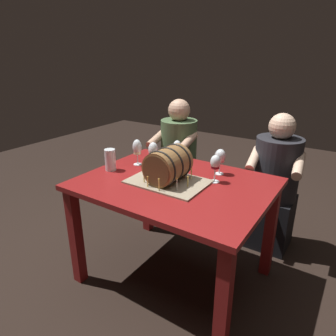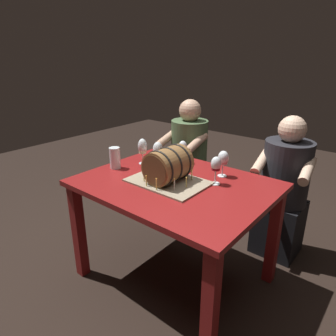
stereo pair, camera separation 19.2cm
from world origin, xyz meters
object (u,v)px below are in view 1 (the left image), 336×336
(wine_glass_empty, at_px, (177,148))
(beer_pint, at_px, (110,161))
(barrel_cake, at_px, (168,167))
(person_seated_left, at_px, (178,165))
(dining_table, at_px, (175,198))
(wine_glass_rose, at_px, (220,157))
(wine_glass_red, at_px, (215,163))
(wine_glass_white, at_px, (137,148))
(person_seated_right, at_px, (274,188))
(wine_glass_amber, at_px, (153,151))

(wine_glass_empty, distance_m, beer_pint, 0.51)
(barrel_cake, height_order, beer_pint, barrel_cake)
(barrel_cake, height_order, person_seated_left, person_seated_left)
(dining_table, bearing_deg, wine_glass_rose, 56.91)
(wine_glass_red, bearing_deg, wine_glass_white, -178.25)
(dining_table, distance_m, beer_pint, 0.53)
(wine_glass_rose, bearing_deg, wine_glass_white, -164.56)
(wine_glass_white, height_order, wine_glass_empty, wine_glass_white)
(wine_glass_empty, relative_size, beer_pint, 1.12)
(person_seated_left, height_order, person_seated_right, person_seated_left)
(wine_glass_amber, relative_size, person_seated_left, 0.16)
(dining_table, relative_size, barrel_cake, 2.46)
(person_seated_left, bearing_deg, wine_glass_amber, -75.18)
(person_seated_right, bearing_deg, wine_glass_empty, -144.71)
(barrel_cake, bearing_deg, wine_glass_amber, 143.25)
(dining_table, height_order, wine_glass_amber, wine_glass_amber)
(wine_glass_red, height_order, person_seated_left, person_seated_left)
(wine_glass_white, height_order, wine_glass_rose, wine_glass_white)
(barrel_cake, height_order, wine_glass_rose, barrel_cake)
(wine_glass_amber, height_order, beer_pint, wine_glass_amber)
(person_seated_right, bearing_deg, wine_glass_white, -142.53)
(wine_glass_amber, xyz_separation_m, person_seated_left, (-0.16, 0.62, -0.34))
(barrel_cake, bearing_deg, beer_pint, -175.02)
(wine_glass_red, relative_size, wine_glass_amber, 0.99)
(wine_glass_amber, bearing_deg, wine_glass_red, -1.79)
(barrel_cake, relative_size, wine_glass_white, 2.53)
(wine_glass_empty, relative_size, person_seated_left, 0.15)
(wine_glass_amber, xyz_separation_m, wine_glass_white, (-0.12, -0.03, 0.01))
(wine_glass_red, bearing_deg, person_seated_left, 136.19)
(wine_glass_white, bearing_deg, dining_table, -16.34)
(wine_glass_amber, xyz_separation_m, wine_glass_empty, (0.10, 0.17, -0.00))
(wine_glass_empty, xyz_separation_m, beer_pint, (-0.31, -0.40, -0.05))
(dining_table, xyz_separation_m, person_seated_left, (-0.45, 0.78, -0.10))
(dining_table, height_order, beer_pint, beer_pint)
(wine_glass_amber, relative_size, beer_pint, 1.20)
(wine_glass_amber, distance_m, wine_glass_rose, 0.49)
(wine_glass_empty, distance_m, wine_glass_rose, 0.37)
(wine_glass_red, height_order, wine_glass_white, wine_glass_white)
(dining_table, distance_m, wine_glass_rose, 0.41)
(wine_glass_empty, bearing_deg, beer_pint, -127.62)
(wine_glass_empty, bearing_deg, wine_glass_amber, -119.94)
(dining_table, relative_size, person_seated_right, 1.07)
(wine_glass_red, relative_size, wine_glass_rose, 1.02)
(wine_glass_white, xyz_separation_m, person_seated_left, (-0.04, 0.66, -0.35))
(dining_table, bearing_deg, wine_glass_white, 163.66)
(wine_glass_white, height_order, person_seated_right, person_seated_right)
(wine_glass_rose, xyz_separation_m, person_seated_right, (0.27, 0.49, -0.35))
(wine_glass_amber, xyz_separation_m, wine_glass_rose, (0.47, 0.13, 0.00))
(wine_glass_empty, bearing_deg, wine_glass_rose, -6.62)
(beer_pint, distance_m, person_seated_right, 1.31)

